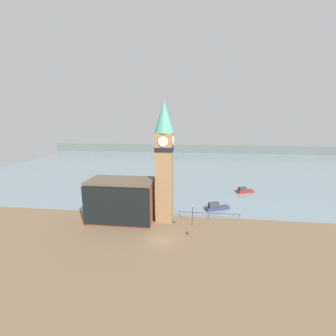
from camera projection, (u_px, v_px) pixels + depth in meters
ground_plane at (160, 240)px, 39.38m from camera, size 160.00×160.00×0.00m
water at (183, 164)px, 108.09m from camera, size 160.00×120.00×0.00m
far_shoreline at (187, 149)px, 146.40m from camera, size 180.00×3.00×5.00m
pier_railing at (209, 214)px, 48.34m from camera, size 13.39×0.08×1.09m
clock_tower at (164, 159)px, 44.82m from camera, size 3.84×3.84×24.37m
pier_building at (121, 200)px, 46.38m from camera, size 13.39×7.13×8.83m
boat_near at (216, 207)px, 52.79m from camera, size 5.87×3.83×1.86m
boat_far at (244, 190)px, 65.47m from camera, size 5.24×3.59×1.61m
mooring_bollard_near at (188, 233)px, 41.30m from camera, size 0.37×0.37×0.74m
mooring_bollard_far at (174, 221)px, 45.89m from camera, size 0.34×0.34×0.76m
lamp_post at (192, 211)px, 44.46m from camera, size 0.32×0.32×4.34m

